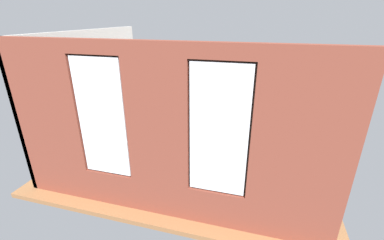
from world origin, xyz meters
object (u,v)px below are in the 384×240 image
object	(u,v)px
potted_plant_corner_far_left	(299,190)
potted_plant_foreground_right	(147,100)
candle_jar	(213,129)
potted_plant_between_couches	(236,179)
coffee_table	(198,132)
cup_ceramic	(198,129)
table_plant_small	(201,129)
papasan_chair	(192,114)
potted_plant_near_tv	(114,128)
remote_gray	(182,130)
potted_plant_beside_window_right	(76,153)
tv_flatscreen	(114,107)
media_console	(117,126)
couch_by_window	(171,177)
couch_left	(284,159)
potted_plant_by_left_couch	(267,135)

from	to	relation	value
potted_plant_corner_far_left	potted_plant_foreground_right	bearing A→B (deg)	-39.07
candle_jar	potted_plant_between_couches	world-z (taller)	potted_plant_between_couches
coffee_table	cup_ceramic	bearing A→B (deg)	-90.00
coffee_table	table_plant_small	bearing A→B (deg)	132.57
papasan_chair	potted_plant_near_tv	distance (m)	2.75
remote_gray	potted_plant_beside_window_right	bearing A→B (deg)	-24.04
coffee_table	tv_flatscreen	world-z (taller)	tv_flatscreen
media_console	tv_flatscreen	distance (m)	0.65
remote_gray	cup_ceramic	bearing A→B (deg)	120.21
couch_by_window	couch_left	xyz separation A→B (m)	(-2.33, -1.44, -0.00)
potted_plant_between_couches	tv_flatscreen	bearing A→B (deg)	-28.16
media_console	potted_plant_foreground_right	world-z (taller)	potted_plant_foreground_right
cup_ceramic	table_plant_small	xyz separation A→B (m)	(-0.11, 0.12, 0.08)
candle_jar	potted_plant_by_left_couch	distance (m)	1.59
couch_by_window	tv_flatscreen	bearing A→B (deg)	-39.76
potted_plant_by_left_couch	cup_ceramic	bearing A→B (deg)	17.56
couch_left	potted_plant_foreground_right	world-z (taller)	potted_plant_foreground_right
couch_by_window	media_console	size ratio (longest dim) A/B	1.78
couch_left	potted_plant_by_left_couch	world-z (taller)	couch_left
cup_ceramic	remote_gray	world-z (taller)	cup_ceramic
potted_plant_between_couches	couch_by_window	bearing A→B (deg)	2.13
tv_flatscreen	potted_plant_between_couches	size ratio (longest dim) A/B	1.30
media_console	potted_plant_between_couches	size ratio (longest dim) A/B	1.26
table_plant_small	potted_plant_between_couches	world-z (taller)	potted_plant_between_couches
cup_ceramic	potted_plant_near_tv	bearing A→B (deg)	26.16
potted_plant_foreground_right	couch_by_window	bearing A→B (deg)	121.26
coffee_table	potted_plant_between_couches	bearing A→B (deg)	121.57
potted_plant_near_tv	coffee_table	bearing A→B (deg)	-153.84
couch_left	potted_plant_between_couches	xyz separation A→B (m)	(0.99, 1.39, 0.17)
papasan_chair	potted_plant_beside_window_right	world-z (taller)	potted_plant_beside_window_right
coffee_table	media_console	bearing A→B (deg)	1.32
remote_gray	potted_plant_near_tv	world-z (taller)	potted_plant_near_tv
candle_jar	potted_plant_beside_window_right	size ratio (longest dim) A/B	0.08
potted_plant_by_left_couch	potted_plant_corner_far_left	world-z (taller)	potted_plant_corner_far_left
cup_ceramic	potted_plant_between_couches	world-z (taller)	potted_plant_between_couches
potted_plant_beside_window_right	cup_ceramic	bearing A→B (deg)	-133.89
potted_plant_by_left_couch	table_plant_small	bearing A→B (deg)	22.00
papasan_chair	potted_plant_by_left_couch	xyz separation A→B (m)	(-2.45, 0.67, -0.15)
papasan_chair	potted_plant_by_left_couch	bearing A→B (deg)	164.60
candle_jar	tv_flatscreen	world-z (taller)	tv_flatscreen
potted_plant_between_couches	cup_ceramic	bearing A→B (deg)	-58.43
potted_plant_near_tv	potted_plant_corner_far_left	bearing A→B (deg)	163.93
coffee_table	cup_ceramic	xyz separation A→B (m)	(0.00, -0.00, 0.09)
tv_flatscreen	potted_plant_beside_window_right	bearing A→B (deg)	99.43
candle_jar	papasan_chair	size ratio (longest dim) A/B	0.09
remote_gray	potted_plant_corner_far_left	bearing A→B (deg)	68.13
cup_ceramic	potted_plant_foreground_right	xyz separation A→B (m)	(2.30, -1.56, 0.19)
candle_jar	papasan_chair	world-z (taller)	papasan_chair
tv_flatscreen	potted_plant_between_couches	bearing A→B (deg)	151.84
media_console	potted_plant_between_couches	distance (m)	4.46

